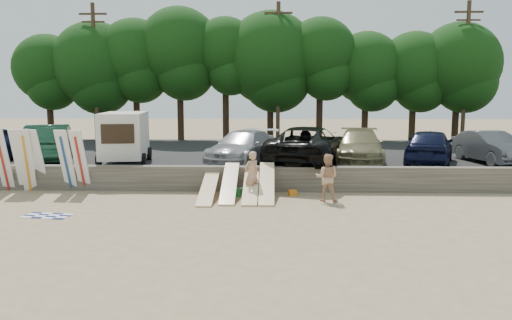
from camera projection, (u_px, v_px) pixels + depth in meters
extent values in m
plane|color=tan|center=(224.00, 207.00, 17.21)|extent=(120.00, 120.00, 0.00)
cube|color=#6B6356|center=(231.00, 178.00, 20.12)|extent=(44.00, 0.50, 1.00)
cube|color=#282828|center=(243.00, 158.00, 27.57)|extent=(44.00, 14.50, 0.70)
cylinder|color=#382616|center=(50.00, 116.00, 34.60)|extent=(0.44, 0.44, 3.33)
sphere|color=#1B4714|center=(48.00, 68.00, 34.17)|extent=(4.62, 4.62, 4.62)
cylinder|color=#382616|center=(97.00, 115.00, 34.67)|extent=(0.44, 0.44, 3.48)
sphere|color=#1B4714|center=(95.00, 65.00, 34.22)|extent=(5.89, 5.89, 5.89)
cylinder|color=#382616|center=(137.00, 112.00, 34.55)|extent=(0.44, 0.44, 3.89)
sphere|color=#1B4714|center=(135.00, 56.00, 34.04)|extent=(5.06, 5.06, 5.06)
cylinder|color=#382616|center=(181.00, 109.00, 34.43)|extent=(0.44, 0.44, 4.22)
sphere|color=#1B4714|center=(179.00, 48.00, 33.88)|extent=(5.60, 5.60, 5.60)
cylinder|color=#382616|center=(226.00, 110.00, 34.13)|extent=(0.44, 0.44, 4.14)
sphere|color=#1B4714|center=(225.00, 50.00, 33.59)|extent=(4.42, 4.42, 4.42)
cylinder|color=#382616|center=(270.00, 113.00, 34.25)|extent=(0.44, 0.44, 3.76)
sphere|color=#1B4714|center=(271.00, 58.00, 33.76)|extent=(6.36, 6.36, 6.36)
cylinder|color=#382616|center=(319.00, 112.00, 33.74)|extent=(0.44, 0.44, 3.96)
sphere|color=#1B4714|center=(320.00, 53.00, 33.22)|extent=(4.79, 4.79, 4.79)
cylinder|color=#382616|center=(365.00, 116.00, 34.07)|extent=(0.44, 0.44, 3.33)
sphere|color=#1B4714|center=(366.00, 68.00, 33.63)|extent=(4.86, 4.86, 4.86)
cylinder|color=#382616|center=(412.00, 116.00, 33.96)|extent=(0.44, 0.44, 3.30)
sphere|color=#1B4714|center=(414.00, 68.00, 33.53)|extent=(4.91, 4.91, 4.91)
cylinder|color=#382616|center=(456.00, 115.00, 33.41)|extent=(0.44, 0.44, 3.47)
sphere|color=#1B4714|center=(458.00, 64.00, 32.96)|extent=(5.48, 5.48, 5.48)
cylinder|color=#473321|center=(95.00, 73.00, 32.70)|extent=(0.26, 0.26, 9.00)
cube|color=#473321|center=(93.00, 14.00, 32.19)|extent=(1.80, 0.12, 0.12)
cube|color=#473321|center=(93.00, 22.00, 32.26)|extent=(1.50, 0.10, 0.10)
cylinder|color=#473321|center=(278.00, 73.00, 32.30)|extent=(0.26, 0.26, 9.00)
cube|color=#473321|center=(278.00, 13.00, 31.80)|extent=(1.80, 0.12, 0.12)
cube|color=#473321|center=(278.00, 21.00, 31.86)|extent=(1.50, 0.10, 0.10)
cylinder|color=#473321|center=(466.00, 73.00, 31.90)|extent=(0.26, 0.26, 9.00)
cube|color=#473321|center=(469.00, 12.00, 31.40)|extent=(1.80, 0.12, 0.12)
cube|color=#473321|center=(468.00, 20.00, 31.46)|extent=(1.50, 0.10, 0.10)
cube|color=beige|center=(125.00, 135.00, 22.85)|extent=(2.33, 3.89, 2.02)
cube|color=black|center=(118.00, 134.00, 21.00)|extent=(1.37, 0.23, 0.83)
cylinder|color=black|center=(99.00, 161.00, 21.71)|extent=(0.27, 0.63, 0.61)
cylinder|color=black|center=(144.00, 160.00, 21.92)|extent=(0.27, 0.63, 0.61)
cylinder|color=black|center=(109.00, 154.00, 24.06)|extent=(0.27, 0.63, 0.61)
cylinder|color=black|center=(149.00, 153.00, 24.27)|extent=(0.27, 0.63, 0.61)
imported|color=#143824|center=(50.00, 143.00, 23.61)|extent=(3.41, 5.65, 1.76)
imported|color=#A1A0A5|center=(243.00, 147.00, 22.94)|extent=(3.69, 5.58, 1.50)
imported|color=black|center=(308.00, 146.00, 22.51)|extent=(4.52, 6.81, 1.74)
imported|color=olive|center=(360.00, 146.00, 23.23)|extent=(2.91, 5.50, 1.52)
imported|color=black|center=(429.00, 146.00, 22.70)|extent=(3.50, 5.15, 1.63)
imported|color=#4A4C4F|center=(490.00, 147.00, 23.10)|extent=(2.26, 4.65, 1.47)
cube|color=white|center=(3.00, 161.00, 19.79)|extent=(0.51, 0.77, 2.52)
cube|color=white|center=(20.00, 160.00, 19.80)|extent=(0.52, 0.75, 2.53)
cube|color=white|center=(27.00, 160.00, 19.78)|extent=(0.58, 0.73, 2.54)
cube|color=white|center=(37.00, 160.00, 19.92)|extent=(0.60, 0.85, 2.51)
cube|color=white|center=(66.00, 161.00, 19.73)|extent=(0.59, 0.85, 2.51)
cube|color=white|center=(80.00, 161.00, 19.72)|extent=(0.57, 0.85, 2.50)
cube|color=#FCD99F|center=(208.00, 188.00, 18.56)|extent=(0.56, 2.92, 0.82)
cube|color=#FCD99F|center=(230.00, 183.00, 18.72)|extent=(0.56, 2.82, 1.14)
cube|color=#FCD99F|center=(251.00, 186.00, 18.68)|extent=(0.56, 2.89, 0.93)
cube|color=#FCD99F|center=(267.00, 183.00, 18.61)|extent=(0.56, 2.81, 1.17)
imported|color=tan|center=(252.00, 174.00, 18.76)|extent=(0.76, 0.74, 1.76)
imported|color=tan|center=(327.00, 178.00, 18.12)|extent=(0.97, 0.83, 1.74)
cube|color=#227F3E|center=(237.00, 192.00, 19.06)|extent=(0.45, 0.40, 0.32)
cube|color=orange|center=(292.00, 193.00, 19.19)|extent=(0.37, 0.34, 0.22)
plane|color=white|center=(47.00, 216.00, 16.02)|extent=(1.71, 1.71, 0.00)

